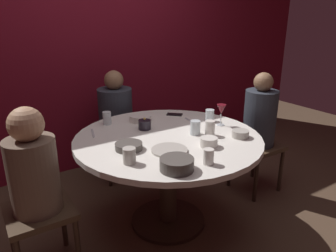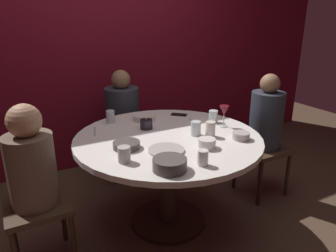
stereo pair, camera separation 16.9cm
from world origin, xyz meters
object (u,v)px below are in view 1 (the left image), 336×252
Objects in this scene: seated_diner_right at (260,120)px; seated_diner_back at (116,113)px; bowl_small_white at (141,118)px; cup_near_candle at (209,157)px; wine_glass at (221,110)px; candle_holder at (145,125)px; cell_phone at (175,114)px; bowl_sauce_side at (240,134)px; cup_far_edge at (195,128)px; bowl_salad_center at (177,164)px; seated_diner_left at (34,175)px; bowl_rice_portion at (209,142)px; dinner_plate at (169,150)px; dining_table at (168,154)px; bowl_serving_large at (129,146)px; cup_center_front at (129,156)px; cup_by_left_diner at (210,128)px; cup_beside_wine at (107,118)px; cup_by_right_diner at (210,115)px.

seated_diner_back is at bearing -44.21° from seated_diner_right.
cup_near_candle is at bearing -92.67° from bowl_small_white.
wine_glass is 0.75m from cup_near_candle.
candle_holder is 0.57× the size of wine_glass.
bowl_sauce_side is at bearing 51.44° from cell_phone.
bowl_salad_center is at bearing -137.46° from cup_far_edge.
seated_diner_left is 1.14m from bowl_rice_portion.
seated_diner_right is 1.17m from dinner_plate.
dining_table is 14.06× the size of candle_holder.
cup_near_candle is at bearing 21.42° from cell_phone.
seated_diner_left is at bearing 149.91° from cup_near_candle.
seated_diner_back is 0.76m from candle_holder.
dining_table is 7.32× the size of bowl_small_white.
candle_holder is 0.54× the size of bowl_serving_large.
dinner_plate is at bearing -16.28° from seated_diner_left.
seated_diner_right is 5.64× the size of bowl_salad_center.
seated_diner_back is at bearing 100.49° from cup_far_edge.
cup_center_front is at bearing 174.19° from bowl_rice_portion.
bowl_serving_large is at bearing 65.17° from cup_center_front.
dining_table is 11.63× the size of bowl_rice_portion.
cup_near_candle reaches higher than bowl_small_white.
seated_diner_right reaches higher than candle_holder.
seated_diner_left is 1.25m from cup_by_left_diner.
bowl_serving_large is 0.64m from cup_by_left_diner.
bowl_small_white is at bearing 111.09° from cup_far_edge.
dinner_plate is 0.31m from cup_center_front.
cup_far_edge is at bearing 61.72° from cup_near_candle.
bowl_sauce_side is (0.51, -0.54, -0.01)m from candle_holder.
wine_glass reaches higher than candle_holder.
wine_glass is 0.87m from bowl_serving_large.
bowl_small_white is 0.86m from bowl_sauce_side.
bowl_serving_large is 0.61m from bowl_small_white.
dinner_plate is at bearing -120.76° from dining_table.
seated_diner_right is 10.80× the size of cup_beside_wine.
cell_phone is 0.52m from cup_far_edge.
cup_center_front is (-0.09, -0.20, 0.03)m from bowl_serving_large.
bowl_serving_large is at bearing -125.43° from bowl_small_white.
dinner_plate is at bearing 11.84° from seated_diner_right.
seated_diner_back is 0.97× the size of seated_diner_right.
seated_diner_left is 1.02× the size of seated_diner_back.
wine_glass is at bearing 2.89° from bowl_serving_large.
cup_by_right_diner is at bearing 12.13° from dining_table.
bowl_salad_center is at bearing 169.44° from cup_near_candle.
seated_diner_back is (0.96, 0.97, -0.01)m from seated_diner_left.
bowl_sauce_side is 1.23× the size of cup_by_right_diner.
dinner_plate is 1.21× the size of bowl_salad_center.
cell_phone is (-0.16, 0.44, -0.12)m from wine_glass.
cup_by_left_diner is (0.53, 0.34, 0.02)m from bowl_salad_center.
cup_by_right_diner reaches higher than dinner_plate.
cell_phone is 1.37× the size of cup_by_right_diner.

